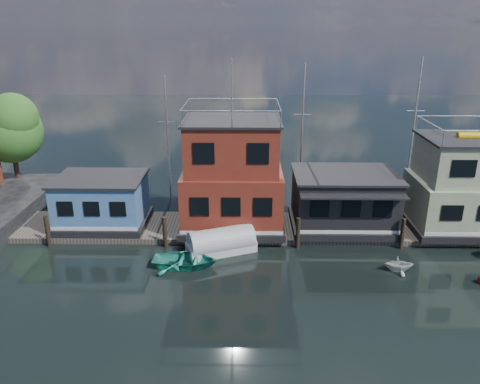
{
  "coord_description": "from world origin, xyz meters",
  "views": [
    {
      "loc": [
        -7.46,
        -19.47,
        14.49
      ],
      "look_at": [
        -7.95,
        12.0,
        3.0
      ],
      "focal_mm": 35.0,
      "sensor_mm": 36.0,
      "label": 1
    }
  ],
  "objects_px": {
    "houseboat_dark": "(344,200)",
    "dinghy_white": "(399,264)",
    "houseboat_blue": "(102,202)",
    "houseboat_red": "(232,177)",
    "tarp_runabout": "(221,243)",
    "houseboat_green": "(472,186)",
    "dinghy_teal": "(185,261)"
  },
  "relations": [
    {
      "from": "houseboat_dark",
      "to": "dinghy_white",
      "type": "distance_m",
      "value": 6.59
    },
    {
      "from": "houseboat_blue",
      "to": "houseboat_red",
      "type": "bearing_deg",
      "value": 0.0
    },
    {
      "from": "tarp_runabout",
      "to": "houseboat_green",
      "type": "bearing_deg",
      "value": -10.55
    },
    {
      "from": "dinghy_white",
      "to": "houseboat_green",
      "type": "bearing_deg",
      "value": -47.24
    },
    {
      "from": "dinghy_teal",
      "to": "houseboat_blue",
      "type": "bearing_deg",
      "value": 52.84
    },
    {
      "from": "houseboat_blue",
      "to": "tarp_runabout",
      "type": "bearing_deg",
      "value": -21.64
    },
    {
      "from": "houseboat_dark",
      "to": "dinghy_white",
      "type": "xyz_separation_m",
      "value": [
        2.41,
        -5.82,
        -1.93
      ]
    },
    {
      "from": "houseboat_red",
      "to": "dinghy_white",
      "type": "distance_m",
      "value": 12.47
    },
    {
      "from": "houseboat_red",
      "to": "houseboat_green",
      "type": "distance_m",
      "value": 17.01
    },
    {
      "from": "dinghy_white",
      "to": "houseboat_dark",
      "type": "bearing_deg",
      "value": 23.69
    },
    {
      "from": "houseboat_red",
      "to": "houseboat_green",
      "type": "relative_size",
      "value": 1.41
    },
    {
      "from": "houseboat_dark",
      "to": "dinghy_teal",
      "type": "distance_m",
      "value": 12.3
    },
    {
      "from": "houseboat_blue",
      "to": "houseboat_red",
      "type": "relative_size",
      "value": 0.54
    },
    {
      "from": "houseboat_dark",
      "to": "tarp_runabout",
      "type": "height_order",
      "value": "houseboat_dark"
    },
    {
      "from": "houseboat_green",
      "to": "tarp_runabout",
      "type": "bearing_deg",
      "value": -168.74
    },
    {
      "from": "houseboat_dark",
      "to": "dinghy_white",
      "type": "height_order",
      "value": "houseboat_dark"
    },
    {
      "from": "dinghy_white",
      "to": "dinghy_teal",
      "type": "bearing_deg",
      "value": 89.85
    },
    {
      "from": "tarp_runabout",
      "to": "houseboat_dark",
      "type": "bearing_deg",
      "value": 0.19
    },
    {
      "from": "houseboat_dark",
      "to": "tarp_runabout",
      "type": "bearing_deg",
      "value": -158.0
    },
    {
      "from": "houseboat_blue",
      "to": "houseboat_dark",
      "type": "relative_size",
      "value": 0.86
    },
    {
      "from": "houseboat_dark",
      "to": "dinghy_teal",
      "type": "bearing_deg",
      "value": -153.04
    },
    {
      "from": "houseboat_red",
      "to": "dinghy_white",
      "type": "relative_size",
      "value": 6.39
    },
    {
      "from": "houseboat_green",
      "to": "houseboat_blue",
      "type": "bearing_deg",
      "value": -180.0
    },
    {
      "from": "houseboat_red",
      "to": "dinghy_teal",
      "type": "relative_size",
      "value": 2.89
    },
    {
      "from": "houseboat_dark",
      "to": "houseboat_green",
      "type": "relative_size",
      "value": 0.88
    },
    {
      "from": "houseboat_red",
      "to": "tarp_runabout",
      "type": "height_order",
      "value": "houseboat_red"
    },
    {
      "from": "houseboat_dark",
      "to": "dinghy_teal",
      "type": "xyz_separation_m",
      "value": [
        -10.82,
        -5.5,
        -1.99
      ]
    },
    {
      "from": "dinghy_teal",
      "to": "houseboat_green",
      "type": "bearing_deg",
      "value": -72.02
    },
    {
      "from": "houseboat_dark",
      "to": "tarp_runabout",
      "type": "relative_size",
      "value": 1.53
    },
    {
      "from": "houseboat_green",
      "to": "dinghy_teal",
      "type": "height_order",
      "value": "houseboat_green"
    },
    {
      "from": "houseboat_green",
      "to": "tarp_runabout",
      "type": "distance_m",
      "value": 18.22
    },
    {
      "from": "houseboat_green",
      "to": "dinghy_white",
      "type": "xyz_separation_m",
      "value": [
        -6.59,
        -5.84,
        -3.06
      ]
    }
  ]
}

